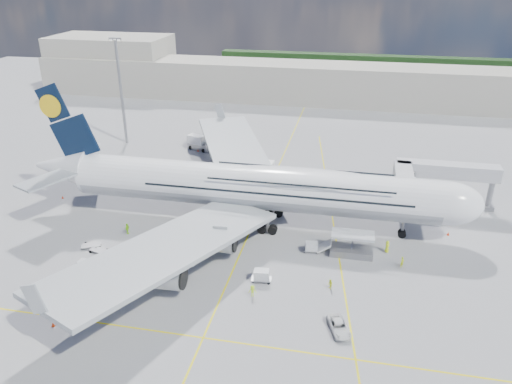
% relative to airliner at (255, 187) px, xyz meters
% --- Properties ---
extents(ground, '(300.00, 300.00, 0.00)m').
position_rel_airliner_xyz_m(ground, '(-0.26, -10.00, -6.87)').
color(ground, gray).
rests_on(ground, ground).
extents(taxi_line_main, '(0.25, 220.00, 0.01)m').
position_rel_airliner_xyz_m(taxi_line_main, '(-0.26, -10.00, -6.86)').
color(taxi_line_main, yellow).
rests_on(taxi_line_main, ground).
extents(taxi_line_cross, '(120.00, 0.25, 0.01)m').
position_rel_airliner_xyz_m(taxi_line_cross, '(-0.26, -30.00, -6.86)').
color(taxi_line_cross, yellow).
rests_on(taxi_line_cross, ground).
extents(taxi_line_diag, '(14.16, 99.06, 0.01)m').
position_rel_airliner_xyz_m(taxi_line_diag, '(13.74, -0.00, -6.86)').
color(taxi_line_diag, yellow).
rests_on(taxi_line_diag, ground).
extents(airliner, '(77.26, 79.15, 23.71)m').
position_rel_airliner_xyz_m(airliner, '(0.00, 0.00, 0.00)').
color(airliner, white).
rests_on(airliner, ground).
extents(jet_bridge, '(18.80, 12.10, 8.50)m').
position_rel_airliner_xyz_m(jet_bridge, '(29.55, 10.94, -0.02)').
color(jet_bridge, '#B7B7BC').
rests_on(jet_bridge, ground).
extents(cargo_loader, '(8.53, 3.20, 3.67)m').
position_rel_airliner_xyz_m(cargo_loader, '(16.56, -7.11, -5.62)').
color(cargo_loader, silver).
rests_on(cargo_loader, ground).
extents(light_mast, '(3.00, 0.70, 25.50)m').
position_rel_airliner_xyz_m(light_mast, '(-40.26, 35.00, 6.34)').
color(light_mast, gray).
rests_on(light_mast, ground).
extents(terminal, '(180.00, 16.00, 12.00)m').
position_rel_airliner_xyz_m(terminal, '(-0.26, 85.00, -0.87)').
color(terminal, '#B2AD9E').
rests_on(terminal, ground).
extents(hangar, '(40.00, 22.00, 18.00)m').
position_rel_airliner_xyz_m(hangar, '(-70.26, 90.00, 2.13)').
color(hangar, '#B2AD9E').
rests_on(hangar, ground).
extents(tree_line, '(160.00, 6.00, 8.00)m').
position_rel_airliner_xyz_m(tree_line, '(39.74, 130.00, -2.87)').
color(tree_line, '#193814').
rests_on(tree_line, ground).
extents(dolly_row_a, '(3.10, 2.22, 0.41)m').
position_rel_airliner_xyz_m(dolly_row_a, '(-22.15, -14.40, -6.55)').
color(dolly_row_a, gray).
rests_on(dolly_row_a, ground).
extents(dolly_row_b, '(3.06, 1.83, 1.85)m').
position_rel_airliner_xyz_m(dolly_row_b, '(-21.19, -19.88, -5.87)').
color(dolly_row_b, gray).
rests_on(dolly_row_b, ground).
extents(dolly_row_c, '(3.47, 2.61, 1.96)m').
position_rel_airliner_xyz_m(dolly_row_c, '(-5.94, -8.99, -5.82)').
color(dolly_row_c, gray).
rests_on(dolly_row_c, ground).
extents(dolly_back, '(3.45, 2.83, 0.45)m').
position_rel_airliner_xyz_m(dolly_back, '(-24.04, -13.32, -6.52)').
color(dolly_back, gray).
rests_on(dolly_back, ground).
extents(dolly_nose_far, '(2.99, 1.78, 1.81)m').
position_rel_airliner_xyz_m(dolly_nose_far, '(4.40, -16.99, -5.89)').
color(dolly_nose_far, gray).
rests_on(dolly_nose_far, ground).
extents(dolly_nose_near, '(2.74, 1.71, 1.63)m').
position_rel_airliner_xyz_m(dolly_nose_near, '(10.56, -7.61, -5.99)').
color(dolly_nose_near, gray).
rests_on(dolly_nose_near, ground).
extents(baggage_tug, '(3.00, 1.73, 1.77)m').
position_rel_airliner_xyz_m(baggage_tug, '(-7.52, -14.70, -6.09)').
color(baggage_tug, white).
rests_on(baggage_tug, ground).
extents(catering_truck_inner, '(7.46, 2.99, 4.44)m').
position_rel_airliner_xyz_m(catering_truck_inner, '(-1.89, 17.82, -4.77)').
color(catering_truck_inner, gray).
rests_on(catering_truck_inner, ground).
extents(catering_truck_outer, '(6.49, 4.10, 3.60)m').
position_rel_airliner_xyz_m(catering_truck_outer, '(-20.68, 33.60, -5.20)').
color(catering_truck_outer, gray).
rests_on(catering_truck_outer, ground).
extents(service_van, '(3.57, 5.08, 1.29)m').
position_rel_airliner_xyz_m(service_van, '(15.78, -25.47, -6.23)').
color(service_van, silver).
rests_on(service_van, ground).
extents(crew_nose, '(0.72, 0.76, 1.75)m').
position_rel_airliner_xyz_m(crew_nose, '(24.23, -9.24, -5.99)').
color(crew_nose, '#C8DA16').
rests_on(crew_nose, ground).
extents(crew_loader, '(0.88, 0.94, 1.54)m').
position_rel_airliner_xyz_m(crew_loader, '(14.11, -16.93, -6.10)').
color(crew_loader, '#E1F119').
rests_on(crew_loader, ground).
extents(crew_wing, '(0.53, 1.14, 1.90)m').
position_rel_airliner_xyz_m(crew_wing, '(-20.14, -8.10, -5.92)').
color(crew_wing, '#A3FF1A').
rests_on(crew_wing, ground).
extents(crew_van, '(0.80, 1.07, 1.97)m').
position_rel_airliner_xyz_m(crew_van, '(22.17, -5.29, -5.88)').
color(crew_van, '#E6FF1A').
rests_on(crew_van, ground).
extents(crew_tug, '(1.25, 0.91, 1.74)m').
position_rel_airliner_xyz_m(crew_tug, '(3.89, -20.71, -6.00)').
color(crew_tug, '#AFDF17').
rests_on(crew_tug, ground).
extents(cone_nose, '(0.46, 0.46, 0.58)m').
position_rel_airliner_xyz_m(cone_nose, '(32.39, 2.17, -6.59)').
color(cone_nose, '#FC3C0D').
rests_on(cone_nose, ground).
extents(cone_wing_left_inner, '(0.40, 0.40, 0.51)m').
position_rel_airliner_xyz_m(cone_wing_left_inner, '(-13.01, 13.63, -6.62)').
color(cone_wing_left_inner, '#FC3C0D').
rests_on(cone_wing_left_inner, ground).
extents(cone_wing_left_outer, '(0.43, 0.43, 0.54)m').
position_rel_airliner_xyz_m(cone_wing_left_outer, '(-20.73, 32.41, -6.61)').
color(cone_wing_left_outer, '#FC3C0D').
rests_on(cone_wing_left_outer, ground).
extents(cone_wing_right_inner, '(0.43, 0.43, 0.55)m').
position_rel_airliner_xyz_m(cone_wing_right_inner, '(-8.65, -7.33, -6.60)').
color(cone_wing_right_inner, '#FC3C0D').
rests_on(cone_wing_right_inner, ground).
extents(cone_wing_right_outer, '(0.46, 0.46, 0.58)m').
position_rel_airliner_xyz_m(cone_wing_right_outer, '(-19.27, -31.74, -6.59)').
color(cone_wing_right_outer, '#FC3C0D').
rests_on(cone_wing_right_outer, ground).
extents(cone_tail, '(0.44, 0.44, 0.55)m').
position_rel_airliner_xyz_m(cone_tail, '(-38.32, 2.14, -6.60)').
color(cone_tail, '#FC3C0D').
rests_on(cone_tail, ground).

